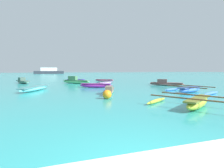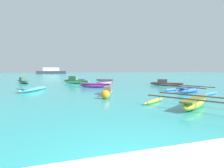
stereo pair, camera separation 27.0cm
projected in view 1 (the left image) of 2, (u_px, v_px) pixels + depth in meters
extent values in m
ellipsoid|color=#66D1D8|center=(35.00, 89.00, 14.90)|extent=(2.39, 4.09, 0.39)
cube|color=teal|center=(35.00, 87.00, 14.89)|extent=(2.22, 3.78, 0.08)
ellipsoid|color=#D25681|center=(104.00, 80.00, 27.10)|extent=(2.78, 1.97, 0.32)
cube|color=#803C54|center=(104.00, 80.00, 27.09)|extent=(2.57, 1.83, 0.08)
ellipsoid|color=#5E947E|center=(23.00, 82.00, 22.93)|extent=(2.18, 2.90, 0.37)
cube|color=#405E52|center=(23.00, 81.00, 22.92)|extent=(2.03, 2.69, 0.08)
cube|color=#405E52|center=(22.00, 79.00, 23.14)|extent=(0.99, 1.04, 0.41)
ellipsoid|color=#9F605C|center=(166.00, 84.00, 19.94)|extent=(3.49, 2.95, 0.34)
cube|color=brown|center=(166.00, 83.00, 19.93)|extent=(3.23, 2.74, 0.08)
cube|color=brown|center=(162.00, 81.00, 20.07)|extent=(1.26, 1.19, 0.38)
ellipsoid|color=tan|center=(110.00, 91.00, 13.34)|extent=(2.00, 4.02, 0.28)
cube|color=#6F6552|center=(110.00, 90.00, 13.33)|extent=(1.86, 3.70, 0.08)
cube|color=#6F6552|center=(109.00, 88.00, 12.81)|extent=(0.86, 1.24, 0.31)
ellipsoid|color=#457BE7|center=(190.00, 90.00, 13.81)|extent=(3.10, 1.71, 0.46)
cube|color=#32508B|center=(190.00, 87.00, 13.79)|extent=(2.86, 1.60, 0.08)
cylinder|color=brown|center=(195.00, 86.00, 14.22)|extent=(1.18, 2.97, 0.07)
cylinder|color=brown|center=(186.00, 87.00, 13.36)|extent=(1.18, 2.97, 0.07)
ellipsoid|color=#457BE7|center=(172.00, 89.00, 15.05)|extent=(2.16, 0.98, 0.20)
ellipsoid|color=#457BE7|center=(211.00, 93.00, 12.59)|extent=(2.16, 0.98, 0.20)
ellipsoid|color=#6AC97D|center=(76.00, 82.00, 22.66)|extent=(3.45, 3.23, 0.46)
cube|color=#477B52|center=(76.00, 80.00, 22.65)|extent=(3.19, 2.99, 0.08)
cube|color=#477B52|center=(73.00, 78.00, 22.84)|extent=(1.19, 1.15, 0.51)
ellipsoid|color=#5836E3|center=(76.00, 80.00, 26.22)|extent=(2.80, 2.25, 0.39)
cube|color=#3D2A89|center=(76.00, 79.00, 26.20)|extent=(2.59, 2.10, 0.08)
ellipsoid|color=#A5B231|center=(198.00, 103.00, 8.18)|extent=(2.81, 2.06, 0.48)
cube|color=olive|center=(198.00, 99.00, 8.17)|extent=(2.60, 1.92, 0.08)
cylinder|color=brown|center=(202.00, 96.00, 8.68)|extent=(2.29, 3.54, 0.07)
cylinder|color=brown|center=(194.00, 99.00, 7.65)|extent=(2.29, 3.54, 0.07)
ellipsoid|color=#A5B231|center=(157.00, 101.00, 9.52)|extent=(1.96, 1.35, 0.20)
ellipsoid|color=#CBA6E7|center=(105.00, 83.00, 21.09)|extent=(2.49, 2.21, 0.35)
cube|color=slate|center=(105.00, 82.00, 21.08)|extent=(2.30, 2.04, 0.08)
ellipsoid|color=#B92CAC|center=(96.00, 86.00, 17.48)|extent=(3.17, 1.91, 0.43)
cube|color=#72256B|center=(96.00, 84.00, 17.46)|extent=(2.93, 1.78, 0.08)
sphere|color=orange|center=(107.00, 94.00, 10.75)|extent=(0.56, 0.56, 0.56)
cube|color=#2D333D|center=(49.00, 72.00, 78.68)|extent=(12.64, 2.78, 1.26)
cube|color=white|center=(49.00, 69.00, 78.56)|extent=(6.95, 2.36, 1.52)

